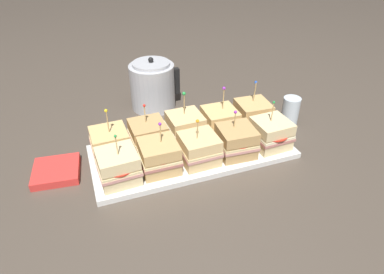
% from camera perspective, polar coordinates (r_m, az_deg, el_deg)
% --- Properties ---
extents(ground_plane, '(6.00, 6.00, 0.00)m').
position_cam_1_polar(ground_plane, '(1.12, -0.00, -2.83)').
color(ground_plane, '#4C4238').
extents(serving_platter, '(0.64, 0.28, 0.02)m').
position_cam_1_polar(serving_platter, '(1.11, -0.00, -2.46)').
color(serving_platter, silver).
rests_on(serving_platter, ground_plane).
extents(sandwich_front_far_left, '(0.12, 0.12, 0.15)m').
position_cam_1_polar(sandwich_front_far_left, '(0.99, -12.19, -4.82)').
color(sandwich_front_far_left, beige).
rests_on(sandwich_front_far_left, serving_platter).
extents(sandwich_front_left, '(0.11, 0.11, 0.16)m').
position_cam_1_polar(sandwich_front_left, '(1.01, -5.51, -3.22)').
color(sandwich_front_left, tan).
rests_on(sandwich_front_left, serving_platter).
extents(sandwich_front_center, '(0.12, 0.12, 0.15)m').
position_cam_1_polar(sandwich_front_center, '(1.03, 0.99, -2.03)').
color(sandwich_front_center, '#DBB77A').
rests_on(sandwich_front_center, serving_platter).
extents(sandwich_front_right, '(0.12, 0.12, 0.15)m').
position_cam_1_polar(sandwich_front_right, '(1.08, 7.37, -0.69)').
color(sandwich_front_right, tan).
rests_on(sandwich_front_right, serving_platter).
extents(sandwich_front_far_right, '(0.12, 0.12, 0.16)m').
position_cam_1_polar(sandwich_front_far_right, '(1.13, 13.02, 0.57)').
color(sandwich_front_far_right, beige).
rests_on(sandwich_front_far_right, serving_platter).
extents(sandwich_back_far_left, '(0.12, 0.12, 0.17)m').
position_cam_1_polar(sandwich_back_far_left, '(1.09, -13.51, -1.04)').
color(sandwich_back_far_left, tan).
rests_on(sandwich_back_far_left, serving_platter).
extents(sandwich_back_left, '(0.12, 0.12, 0.16)m').
position_cam_1_polar(sandwich_back_left, '(1.10, -7.30, 0.21)').
color(sandwich_back_left, tan).
rests_on(sandwich_back_left, serving_platter).
extents(sandwich_back_center, '(0.12, 0.12, 0.17)m').
position_cam_1_polar(sandwich_back_center, '(1.13, -1.26, 1.60)').
color(sandwich_back_center, '#DBB77A').
rests_on(sandwich_back_center, serving_platter).
extents(sandwich_back_right, '(0.12, 0.12, 0.17)m').
position_cam_1_polar(sandwich_back_right, '(1.17, 4.66, 2.64)').
color(sandwich_back_right, tan).
rests_on(sandwich_back_right, serving_platter).
extents(sandwich_back_far_right, '(0.12, 0.12, 0.17)m').
position_cam_1_polar(sandwich_back_far_right, '(1.23, 10.08, 3.72)').
color(sandwich_back_far_right, tan).
rests_on(sandwich_back_far_right, serving_platter).
extents(kettle_steel, '(0.20, 0.17, 0.21)m').
position_cam_1_polar(kettle_steel, '(1.36, -6.56, 8.53)').
color(kettle_steel, '#B7BABF').
rests_on(kettle_steel, ground_plane).
extents(drinking_glass, '(0.06, 0.06, 0.11)m').
position_cam_1_polar(drinking_glass, '(1.29, 16.05, 4.05)').
color(drinking_glass, silver).
rests_on(drinking_glass, ground_plane).
extents(napkin_stack, '(0.15, 0.15, 0.02)m').
position_cam_1_polar(napkin_stack, '(1.11, -21.68, -5.29)').
color(napkin_stack, red).
rests_on(napkin_stack, ground_plane).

